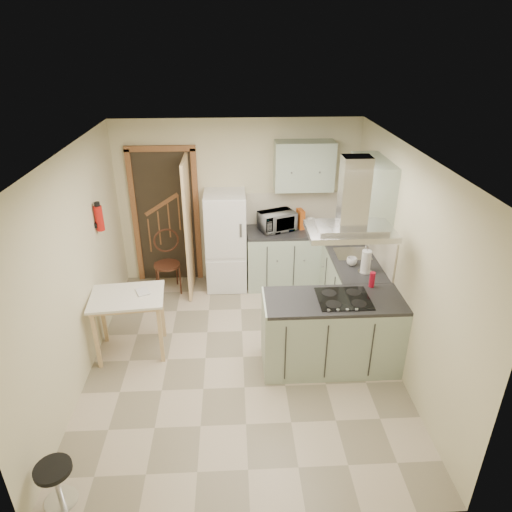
{
  "coord_description": "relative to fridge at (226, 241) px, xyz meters",
  "views": [
    {
      "loc": [
        -0.08,
        -4.46,
        3.56
      ],
      "look_at": [
        0.18,
        0.45,
        1.15
      ],
      "focal_mm": 32.0,
      "sensor_mm": 36.0,
      "label": 1
    }
  ],
  "objects": [
    {
      "name": "stool",
      "position": [
        -1.39,
        -3.63,
        -0.55
      ],
      "size": [
        0.39,
        0.39,
        0.41
      ],
      "primitive_type": "cylinder",
      "rotation": [
        0.0,
        0.0,
        -0.38
      ],
      "color": "black",
      "rests_on": "floor"
    },
    {
      "name": "peninsula",
      "position": [
        1.22,
        -1.98,
        -0.3
      ],
      "size": [
        1.55,
        0.65,
        0.9
      ],
      "primitive_type": "cube",
      "color": "#9EB2A0",
      "rests_on": "floor"
    },
    {
      "name": "wall_cabinet_back",
      "position": [
        1.15,
        0.12,
        1.1
      ],
      "size": [
        0.85,
        0.35,
        0.7
      ],
      "primitive_type": "cube",
      "color": "#9EB2A0",
      "rests_on": "back_wall"
    },
    {
      "name": "kettle",
      "position": [
        1.28,
        0.03,
        0.25
      ],
      "size": [
        0.17,
        0.17,
        0.19
      ],
      "primitive_type": "cylinder",
      "rotation": [
        0.0,
        0.0,
        -0.34
      ],
      "color": "white",
      "rests_on": "counter_back"
    },
    {
      "name": "bentwood_chair",
      "position": [
        -0.89,
        -0.14,
        -0.31
      ],
      "size": [
        0.48,
        0.48,
        0.88
      ],
      "primitive_type": "cube",
      "rotation": [
        0.0,
        0.0,
        0.27
      ],
      "color": "#472E17",
      "rests_on": "floor"
    },
    {
      "name": "fire_extinguisher",
      "position": [
        -1.54,
        -0.9,
        0.75
      ],
      "size": [
        0.1,
        0.1,
        0.32
      ],
      "primitive_type": "cylinder",
      "color": "#B2140F",
      "rests_on": "left_wall"
    },
    {
      "name": "doorway",
      "position": [
        -0.9,
        0.27,
        0.3
      ],
      "size": [
        1.1,
        0.12,
        2.1
      ],
      "primitive_type": "cube",
      "color": "brown",
      "rests_on": "floor"
    },
    {
      "name": "hob",
      "position": [
        1.32,
        -1.98,
        0.16
      ],
      "size": [
        0.58,
        0.5,
        0.01
      ],
      "primitive_type": "cube",
      "color": "black",
      "rests_on": "peninsula"
    },
    {
      "name": "soap_bottle",
      "position": [
        1.9,
        -0.41,
        0.24
      ],
      "size": [
        0.08,
        0.08,
        0.17
      ],
      "primitive_type": "imported",
      "rotation": [
        0.0,
        0.0,
        -0.02
      ],
      "color": "#ACADB8",
      "rests_on": "counter_right"
    },
    {
      "name": "ceiling",
      "position": [
        0.2,
        -1.8,
        1.75
      ],
      "size": [
        4.2,
        4.2,
        0.0
      ],
      "primitive_type": "plane",
      "rotation": [
        3.14,
        0.0,
        0.0
      ],
      "color": "silver",
      "rests_on": "back_wall"
    },
    {
      "name": "cereal_box",
      "position": [
        1.13,
        0.1,
        0.29
      ],
      "size": [
        0.12,
        0.2,
        0.29
      ],
      "primitive_type": "cube",
      "rotation": [
        0.0,
        0.0,
        0.21
      ],
      "color": "#C05216",
      "rests_on": "counter_back"
    },
    {
      "name": "fridge",
      "position": [
        0.0,
        0.0,
        0.0
      ],
      "size": [
        0.6,
        0.6,
        1.5
      ],
      "primitive_type": "cube",
      "color": "white",
      "rests_on": "floor"
    },
    {
      "name": "red_bottle",
      "position": [
        1.71,
        -1.72,
        0.24
      ],
      "size": [
        0.08,
        0.08,
        0.18
      ],
      "primitive_type": "cylinder",
      "rotation": [
        0.0,
        0.0,
        0.28
      ],
      "color": "#B40F28",
      "rests_on": "peninsula"
    },
    {
      "name": "book",
      "position": [
        -1.04,
        -1.56,
        0.09
      ],
      "size": [
        0.21,
        0.23,
        0.09
      ],
      "primitive_type": "imported",
      "rotation": [
        0.0,
        0.0,
        0.42
      ],
      "color": "brown",
      "rests_on": "drop_leaf_table"
    },
    {
      "name": "back_wall",
      "position": [
        0.2,
        0.3,
        0.5
      ],
      "size": [
        3.6,
        0.0,
        3.6
      ],
      "primitive_type": "plane",
      "rotation": [
        1.57,
        0.0,
        0.0
      ],
      "color": "beige",
      "rests_on": "floor"
    },
    {
      "name": "counter_back",
      "position": [
        0.86,
        0.0,
        -0.3
      ],
      "size": [
        1.08,
        0.6,
        0.9
      ],
      "primitive_type": "cube",
      "color": "#9EB2A0",
      "rests_on": "floor"
    },
    {
      "name": "floor",
      "position": [
        0.2,
        -1.8,
        -0.75
      ],
      "size": [
        4.2,
        4.2,
        0.0
      ],
      "primitive_type": "plane",
      "color": "#BEAD94",
      "rests_on": "ground"
    },
    {
      "name": "sink",
      "position": [
        1.7,
        -0.85,
        0.16
      ],
      "size": [
        0.45,
        0.4,
        0.01
      ],
      "primitive_type": "cube",
      "color": "silver",
      "rests_on": "counter_right"
    },
    {
      "name": "left_wall",
      "position": [
        -1.6,
        -1.8,
        0.5
      ],
      "size": [
        0.0,
        4.2,
        4.2
      ],
      "primitive_type": "plane",
      "rotation": [
        1.57,
        0.0,
        1.57
      ],
      "color": "beige",
      "rests_on": "floor"
    },
    {
      "name": "right_wall",
      "position": [
        2.0,
        -1.8,
        0.5
      ],
      "size": [
        0.0,
        4.2,
        4.2
      ],
      "primitive_type": "plane",
      "rotation": [
        1.57,
        0.0,
        -1.57
      ],
      "color": "beige",
      "rests_on": "floor"
    },
    {
      "name": "splashback",
      "position": [
        1.16,
        0.29,
        0.4
      ],
      "size": [
        1.68,
        0.02,
        0.5
      ],
      "primitive_type": "cube",
      "color": "beige",
      "rests_on": "counter_back"
    },
    {
      "name": "extractor_hood",
      "position": [
        1.32,
        -1.98,
        0.97
      ],
      "size": [
        0.9,
        0.55,
        0.1
      ],
      "primitive_type": "cube",
      "color": "silver",
      "rests_on": "ceiling"
    },
    {
      "name": "drop_leaf_table",
      "position": [
        -1.15,
        -1.6,
        -0.35
      ],
      "size": [
        0.91,
        0.71,
        0.8
      ],
      "primitive_type": "cube",
      "rotation": [
        0.0,
        0.0,
        0.1
      ],
      "color": "tan",
      "rests_on": "floor"
    },
    {
      "name": "microwave",
      "position": [
        0.77,
        0.03,
        0.29
      ],
      "size": [
        0.61,
        0.51,
        0.28
      ],
      "primitive_type": "imported",
      "rotation": [
        0.0,
        0.0,
        0.38
      ],
      "color": "black",
      "rests_on": "counter_back"
    },
    {
      "name": "wall_cabinet_right",
      "position": [
        1.82,
        -0.95,
        1.1
      ],
      "size": [
        0.35,
        0.9,
        0.7
      ],
      "primitive_type": "cube",
      "color": "#9EB2A0",
      "rests_on": "right_wall"
    },
    {
      "name": "paper_towel",
      "position": [
        1.73,
        -1.36,
        0.3
      ],
      "size": [
        0.14,
        0.14,
        0.3
      ],
      "primitive_type": "cylinder",
      "rotation": [
        0.0,
        0.0,
        -0.19
      ],
      "color": "silver",
      "rests_on": "counter_right"
    },
    {
      "name": "cup",
      "position": [
        1.61,
        -1.17,
        0.2
      ],
      "size": [
        0.15,
        0.15,
        0.1
      ],
      "primitive_type": "imported",
      "rotation": [
        0.0,
        0.0,
        -0.17
      ],
      "color": "white",
      "rests_on": "counter_right"
    },
    {
      "name": "counter_right",
      "position": [
        1.7,
        -0.68,
        -0.3
      ],
      "size": [
        0.6,
        1.95,
        0.9
      ],
      "primitive_type": "cube",
      "color": "#9EB2A0",
      "rests_on": "floor"
    }
  ]
}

